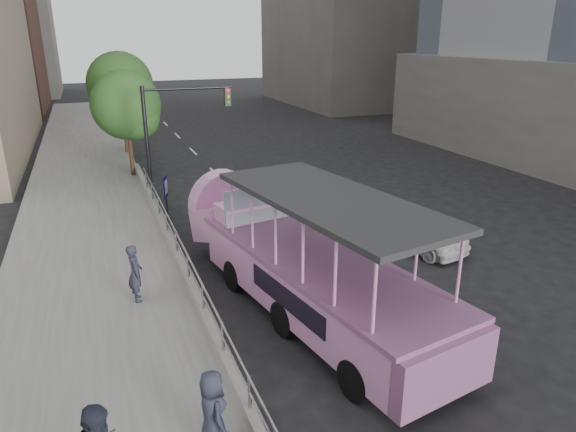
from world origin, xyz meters
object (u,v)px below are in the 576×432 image
car (414,228)px  street_tree_far (122,87)px  pedestrian_near (135,273)px  parking_sign (166,201)px  traffic_signal (172,122)px  pedestrian_far (213,411)px  street_tree_near (128,108)px  duck_boat (297,260)px

car → street_tree_far: size_ratio=0.64×
car → pedestrian_near: (-9.88, -1.11, 0.42)m
parking_sign → street_tree_far: size_ratio=0.40×
traffic_signal → parking_sign: bearing=-102.3°
traffic_signal → car: bearing=-54.1°
car → pedestrian_far: (-9.17, -7.25, 0.39)m
parking_sign → traffic_signal: size_ratio=0.49×
car → street_tree_near: street_tree_near is taller
pedestrian_far → parking_sign: parking_sign is taller
street_tree_near → pedestrian_far: bearing=-91.7°
traffic_signal → duck_boat: bearing=-83.3°
parking_sign → street_tree_near: bearing=91.9°
parking_sign → traffic_signal: 6.37m
duck_boat → street_tree_near: street_tree_near is taller
street_tree_near → traffic_signal: bearing=-65.0°
parking_sign → traffic_signal: traffic_signal is taller
parking_sign → street_tree_near: street_tree_near is taller
car → street_tree_near: bearing=108.2°
pedestrian_near → duck_boat: bearing=-109.1°
pedestrian_near → street_tree_near: street_tree_near is taller
duck_boat → car: 6.08m
pedestrian_near → parking_sign: size_ratio=0.65×
parking_sign → street_tree_far: bearing=90.4°
duck_boat → parking_sign: bearing=114.0°
street_tree_near → street_tree_far: size_ratio=0.89×
duck_boat → parking_sign: duck_boat is taller
pedestrian_far → street_tree_far: street_tree_far is taller
duck_boat → car: duck_boat is taller
traffic_signal → pedestrian_near: bearing=-105.2°
pedestrian_far → street_tree_far: bearing=-8.6°
duck_boat → street_tree_far: bearing=97.4°
pedestrian_near → parking_sign: (1.62, 4.76, 0.49)m
pedestrian_near → traffic_signal: size_ratio=0.32×
street_tree_far → car: bearing=-66.3°
car → street_tree_near: (-8.56, 13.03, 3.11)m
street_tree_near → car: bearing=-56.7°
pedestrian_far → street_tree_near: (0.61, 20.28, 2.73)m
duck_boat → pedestrian_far: 6.07m
pedestrian_near → street_tree_far: (1.52, 20.14, 3.18)m
duck_boat → street_tree_near: size_ratio=1.95×
car → pedestrian_near: 9.95m
duck_boat → street_tree_near: 15.89m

